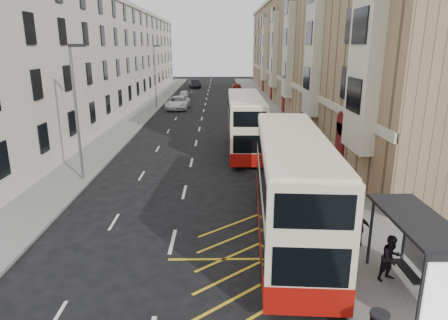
{
  "coord_description": "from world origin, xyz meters",
  "views": [
    {
      "loc": [
        2.01,
        -11.4,
        8.0
      ],
      "look_at": [
        2.24,
        7.82,
        2.51
      ],
      "focal_mm": 32.0,
      "sensor_mm": 36.0,
      "label": 1
    }
  ],
  "objects_px": {
    "double_decker_front": "(291,187)",
    "pedestrian_mid": "(391,258)",
    "white_van": "(178,103)",
    "car_red": "(236,87)",
    "double_decker_rear": "(245,123)",
    "pedestrian_far": "(359,228)",
    "street_lamp_near": "(77,106)",
    "street_lamp_far": "(155,73)",
    "car_silver": "(184,94)",
    "bus_shelter": "(425,244)",
    "car_dark": "(195,84)"
  },
  "relations": [
    {
      "from": "street_lamp_far",
      "to": "white_van",
      "type": "relative_size",
      "value": 1.34
    },
    {
      "from": "street_lamp_far",
      "to": "pedestrian_mid",
      "type": "distance_m",
      "value": 43.75
    },
    {
      "from": "street_lamp_near",
      "to": "white_van",
      "type": "distance_m",
      "value": 29.72
    },
    {
      "from": "white_van",
      "to": "car_dark",
      "type": "distance_m",
      "value": 28.1
    },
    {
      "from": "white_van",
      "to": "car_silver",
      "type": "xyz_separation_m",
      "value": [
        -0.14,
        11.08,
        -0.19
      ]
    },
    {
      "from": "pedestrian_mid",
      "to": "white_van",
      "type": "distance_m",
      "value": 42.1
    },
    {
      "from": "street_lamp_far",
      "to": "double_decker_front",
      "type": "bearing_deg",
      "value": -73.25
    },
    {
      "from": "pedestrian_far",
      "to": "car_dark",
      "type": "xyz_separation_m",
      "value": [
        -10.57,
        66.14,
        -0.13
      ]
    },
    {
      "from": "double_decker_front",
      "to": "pedestrian_mid",
      "type": "bearing_deg",
      "value": -45.98
    },
    {
      "from": "street_lamp_near",
      "to": "double_decker_rear",
      "type": "distance_m",
      "value": 12.82
    },
    {
      "from": "double_decker_front",
      "to": "car_red",
      "type": "bearing_deg",
      "value": 93.92
    },
    {
      "from": "street_lamp_near",
      "to": "street_lamp_far",
      "type": "bearing_deg",
      "value": 90.0
    },
    {
      "from": "car_dark",
      "to": "car_red",
      "type": "bearing_deg",
      "value": -45.01
    },
    {
      "from": "street_lamp_near",
      "to": "car_dark",
      "type": "xyz_separation_m",
      "value": [
        3.44,
        57.43,
        -3.85
      ]
    },
    {
      "from": "street_lamp_near",
      "to": "double_decker_front",
      "type": "distance_m",
      "value": 13.92
    },
    {
      "from": "bus_shelter",
      "to": "street_lamp_near",
      "type": "height_order",
      "value": "street_lamp_near"
    },
    {
      "from": "street_lamp_far",
      "to": "car_dark",
      "type": "relative_size",
      "value": 1.67
    },
    {
      "from": "double_decker_rear",
      "to": "car_silver",
      "type": "xyz_separation_m",
      "value": [
        -7.61,
        33.27,
        -1.6
      ]
    },
    {
      "from": "pedestrian_mid",
      "to": "pedestrian_far",
      "type": "height_order",
      "value": "pedestrian_mid"
    },
    {
      "from": "car_silver",
      "to": "car_red",
      "type": "height_order",
      "value": "car_red"
    },
    {
      "from": "white_van",
      "to": "car_red",
      "type": "bearing_deg",
      "value": 72.17
    },
    {
      "from": "pedestrian_mid",
      "to": "street_lamp_near",
      "type": "bearing_deg",
      "value": 120.41
    },
    {
      "from": "car_red",
      "to": "white_van",
      "type": "bearing_deg",
      "value": 68.42
    },
    {
      "from": "street_lamp_far",
      "to": "bus_shelter",
      "type": "bearing_deg",
      "value": -70.88
    },
    {
      "from": "double_decker_front",
      "to": "pedestrian_mid",
      "type": "xyz_separation_m",
      "value": [
        2.91,
        -3.48,
        -1.34
      ]
    },
    {
      "from": "double_decker_front",
      "to": "car_silver",
      "type": "relative_size",
      "value": 3.09
    },
    {
      "from": "street_lamp_near",
      "to": "white_van",
      "type": "xyz_separation_m",
      "value": [
        2.9,
        29.33,
        -3.81
      ]
    },
    {
      "from": "pedestrian_far",
      "to": "pedestrian_mid",
      "type": "bearing_deg",
      "value": 118.64
    },
    {
      "from": "pedestrian_mid",
      "to": "double_decker_front",
      "type": "bearing_deg",
      "value": 108.47
    },
    {
      "from": "car_dark",
      "to": "street_lamp_far",
      "type": "bearing_deg",
      "value": -111.73
    },
    {
      "from": "double_decker_rear",
      "to": "pedestrian_far",
      "type": "xyz_separation_m",
      "value": [
        3.64,
        -15.86,
        -1.31
      ]
    },
    {
      "from": "street_lamp_far",
      "to": "pedestrian_mid",
      "type": "xyz_separation_m",
      "value": [
        14.26,
        -41.2,
        -3.65
      ]
    },
    {
      "from": "pedestrian_far",
      "to": "car_dark",
      "type": "height_order",
      "value": "pedestrian_far"
    },
    {
      "from": "street_lamp_near",
      "to": "pedestrian_far",
      "type": "height_order",
      "value": "street_lamp_near"
    },
    {
      "from": "street_lamp_near",
      "to": "double_decker_front",
      "type": "xyz_separation_m",
      "value": [
        11.35,
        -7.72,
        -2.32
      ]
    },
    {
      "from": "white_van",
      "to": "car_dark",
      "type": "bearing_deg",
      "value": 91.41
    },
    {
      "from": "pedestrian_far",
      "to": "white_van",
      "type": "relative_size",
      "value": 0.26
    },
    {
      "from": "double_decker_rear",
      "to": "car_red",
      "type": "xyz_separation_m",
      "value": [
        1.18,
        45.52,
        -1.57
      ]
    },
    {
      "from": "pedestrian_far",
      "to": "white_van",
      "type": "height_order",
      "value": "pedestrian_far"
    },
    {
      "from": "street_lamp_far",
      "to": "pedestrian_far",
      "type": "xyz_separation_m",
      "value": [
        14.01,
        -38.71,
        -3.72
      ]
    },
    {
      "from": "double_decker_rear",
      "to": "pedestrian_mid",
      "type": "relative_size",
      "value": 6.63
    },
    {
      "from": "pedestrian_mid",
      "to": "car_red",
      "type": "height_order",
      "value": "pedestrian_mid"
    },
    {
      "from": "double_decker_front",
      "to": "double_decker_rear",
      "type": "xyz_separation_m",
      "value": [
        -0.98,
        14.87,
        -0.09
      ]
    },
    {
      "from": "white_van",
      "to": "double_decker_rear",
      "type": "bearing_deg",
      "value": -68.89
    },
    {
      "from": "double_decker_rear",
      "to": "white_van",
      "type": "bearing_deg",
      "value": 109.3
    },
    {
      "from": "bus_shelter",
      "to": "car_silver",
      "type": "relative_size",
      "value": 1.13
    },
    {
      "from": "bus_shelter",
      "to": "pedestrian_far",
      "type": "distance_m",
      "value": 3.94
    },
    {
      "from": "double_decker_rear",
      "to": "car_red",
      "type": "bearing_deg",
      "value": 89.21
    },
    {
      "from": "street_lamp_near",
      "to": "car_silver",
      "type": "distance_m",
      "value": 40.71
    },
    {
      "from": "street_lamp_near",
      "to": "pedestrian_mid",
      "type": "xyz_separation_m",
      "value": [
        14.26,
        -11.2,
        -3.65
      ]
    }
  ]
}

